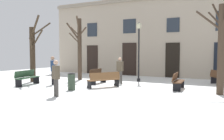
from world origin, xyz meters
name	(u,v)px	position (x,y,z in m)	size (l,w,h in m)	color
ground_plane	(99,88)	(0.00, 0.00, 0.00)	(30.15, 30.15, 0.00)	white
building_facade	(150,36)	(0.00, 7.61, 3.29)	(18.85, 0.60, 6.49)	tan
tree_foreground	(222,44)	(6.16, 0.89, 2.36)	(2.65, 1.42, 4.82)	#423326
tree_left_of_center	(33,51)	(-5.28, 0.19, 2.03)	(2.00, 1.55, 4.28)	#382B1E
tree_right_of_center	(79,46)	(-3.34, 2.64, 2.36)	(2.13, 1.35, 4.40)	#423326
streetlamp	(139,45)	(0.73, 3.78, 2.41)	(0.30, 0.30, 3.94)	black
litter_bin	(71,82)	(-0.72, -1.48, 0.44)	(0.41, 0.41, 0.87)	#2D3D2D
bench_far_corner	(27,77)	(-4.26, -1.27, 0.47)	(0.90, 1.94, 0.89)	#2D4C33
bench_facing_shops	(178,81)	(3.99, 1.50, 0.45)	(0.67, 1.66, 0.88)	#51331E
bench_back_to_back_right	(221,78)	(5.73, 4.51, 0.45)	(1.49, 1.72, 0.88)	#51331E
bench_back_to_back_left	(104,79)	(0.24, 0.18, 0.45)	(1.31, 1.88, 0.87)	brown
bench_by_litter_bin	(97,76)	(-1.06, 1.49, 0.46)	(0.60, 1.62, 0.92)	#3D2819
person_strolling	(56,77)	(-0.11, -3.29, 0.90)	(0.44, 0.36, 1.63)	#403D3A
person_crossing_plaza	(120,69)	(0.18, 2.16, 0.91)	(0.38, 0.22, 1.64)	#403D3A
person_near_bench	(53,69)	(-3.04, -0.37, 0.96)	(0.43, 0.42, 1.72)	black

